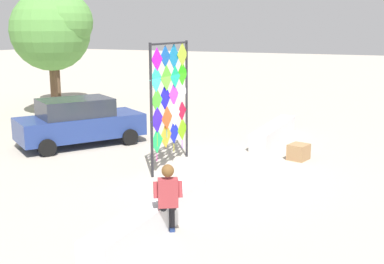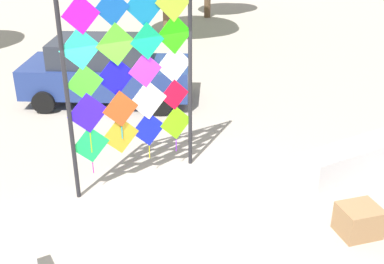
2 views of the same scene
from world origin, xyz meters
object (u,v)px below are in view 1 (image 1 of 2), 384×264
object	(u,v)px
seated_vendor	(168,194)
parked_car	(79,122)
tree_palm_like	(58,35)
tree_far_right	(51,30)
kite_display_rack	(170,96)
cardboard_box_large	(299,152)

from	to	relation	value
seated_vendor	parked_car	world-z (taller)	parked_car
tree_palm_like	tree_far_right	bearing A→B (deg)	-143.13
seated_vendor	tree_palm_like	xyz separation A→B (m)	(12.23, 12.75, 2.57)
tree_palm_like	tree_far_right	distance (m)	4.00
kite_display_rack	parked_car	size ratio (longest dim) A/B	0.80
kite_display_rack	parked_car	bearing A→B (deg)	76.64
seated_vendor	tree_far_right	xyz separation A→B (m)	(9.04, 10.36, 2.84)
cardboard_box_large	tree_far_right	size ratio (longest dim) A/B	0.11
seated_vendor	tree_far_right	distance (m)	14.04
parked_car	tree_palm_like	world-z (taller)	tree_palm_like
parked_car	tree_far_right	distance (m)	6.67
cardboard_box_large	tree_far_right	world-z (taller)	tree_far_right
kite_display_rack	tree_far_right	xyz separation A→B (m)	(4.95, 8.28, 1.70)
kite_display_rack	tree_palm_like	xyz separation A→B (m)	(8.14, 10.67, 1.44)
parked_car	cardboard_box_large	size ratio (longest dim) A/B	7.42
parked_car	tree_palm_like	xyz separation A→B (m)	(7.24, 6.86, 2.61)
parked_car	cardboard_box_large	xyz separation A→B (m)	(1.25, -6.86, -0.55)
kite_display_rack	tree_palm_like	size ratio (longest dim) A/B	0.74
seated_vendor	tree_far_right	world-z (taller)	tree_far_right
seated_vendor	tree_palm_like	size ratio (longest dim) A/B	0.31
kite_display_rack	tree_far_right	bearing A→B (deg)	59.12
cardboard_box_large	tree_far_right	distance (m)	12.16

